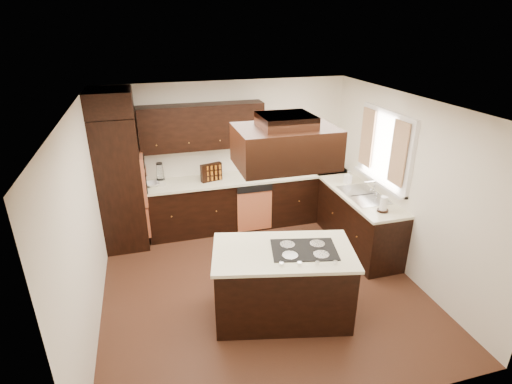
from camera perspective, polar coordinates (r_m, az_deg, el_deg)
The scene contains 30 objects.
floor at distance 5.71m, azimuth 0.68°, elevation -13.20°, with size 4.20×4.20×0.02m, color brown.
ceiling at distance 4.67m, azimuth 0.83°, elevation 12.46°, with size 4.20×4.20×0.02m, color white.
wall_back at distance 6.97m, azimuth -4.17°, elevation 5.42°, with size 4.20×0.02×2.50m, color white.
wall_front at distance 3.40m, azimuth 11.26°, elevation -16.34°, with size 4.20×0.02×2.50m, color white.
wall_left at distance 4.96m, azimuth -23.42°, elevation -4.34°, with size 0.02×4.20×2.50m, color white.
wall_right at distance 5.97m, azimuth 20.58°, elevation 0.75°, with size 0.02×4.20×2.50m, color white.
oven_column at distance 6.55m, azimuth -18.74°, elevation 1.21°, with size 0.65×0.75×2.12m, color black.
wall_oven_face at distance 6.51m, azimuth -15.75°, elevation 2.04°, with size 0.05×0.62×0.78m, color #D66F45.
base_cabinets_back at distance 7.00m, azimuth -3.17°, elevation -1.63°, with size 2.93×0.60×0.88m, color black.
base_cabinets_right at distance 6.81m, azimuth 13.21°, elevation -2.98°, with size 0.60×2.40×0.88m, color black.
countertop_back at distance 6.80m, azimuth -3.23°, elevation 1.83°, with size 2.93×0.63×0.04m, color #F1EDC7.
countertop_right at distance 6.62m, azimuth 13.46°, elevation 0.57°, with size 0.63×2.40×0.04m, color #F1EDC7.
upper_cabinets at distance 6.58m, azimuth -7.70°, elevation 9.25°, with size 2.00×0.34×0.72m, color black.
dishwasher_front at distance 6.82m, azimuth -0.21°, elevation -2.70°, with size 0.60×0.05×0.72m, color #D66F45.
window_frame at distance 6.24m, azimuth 17.94°, elevation 5.99°, with size 0.06×1.32×1.12m, color white.
window_pane at distance 6.25m, azimuth 18.15°, elevation 6.01°, with size 0.00×1.20×1.00m, color white.
curtain_left at distance 5.86m, azimuth 19.68°, elevation 5.19°, with size 0.02×0.34×0.90m, color beige.
curtain_right at distance 6.53m, azimuth 15.58°, elevation 7.49°, with size 0.02×0.34×0.90m, color beige.
sink_rim at distance 6.34m, azimuth 15.08°, elevation -0.40°, with size 0.52×0.84×0.01m, color silver.
island at distance 4.98m, azimuth 3.79°, elevation -13.05°, with size 1.59×0.87×0.88m, color black.
island_top at distance 4.73m, azimuth 3.94°, elevation -8.56°, with size 1.65×0.93×0.04m, color #F1EDC7.
cooktop at distance 4.74m, azimuth 6.87°, elevation -8.17°, with size 0.75×0.50×0.01m, color black.
range_hood at distance 4.28m, azimuth 4.20°, elevation 6.53°, with size 1.05×0.72×0.42m, color black.
hood_duct at distance 4.21m, azimuth 4.31°, elevation 10.12°, with size 0.55×0.50×0.13m, color black.
blender_base at distance 6.66m, azimuth -13.41°, elevation 1.37°, with size 0.15×0.15×0.10m, color silver.
blender_pitcher at distance 6.60m, azimuth -13.56°, elevation 2.82°, with size 0.13×0.13×0.26m, color silver.
spice_rack at distance 6.66m, azimuth -6.41°, elevation 2.81°, with size 0.36×0.09×0.30m, color black.
mixing_bowl at distance 6.66m, azimuth -14.52°, elevation 1.08°, with size 0.24×0.24×0.06m, color white.
soap_bottle at distance 6.70m, azimuth 13.00°, elevation 2.08°, with size 0.10×0.10×0.22m, color white.
paper_towel at distance 5.84m, azimuth 17.75°, elevation -1.66°, with size 0.10×0.10×0.22m, color white.
Camera 1 is at (-1.30, -4.40, 3.40)m, focal length 28.00 mm.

